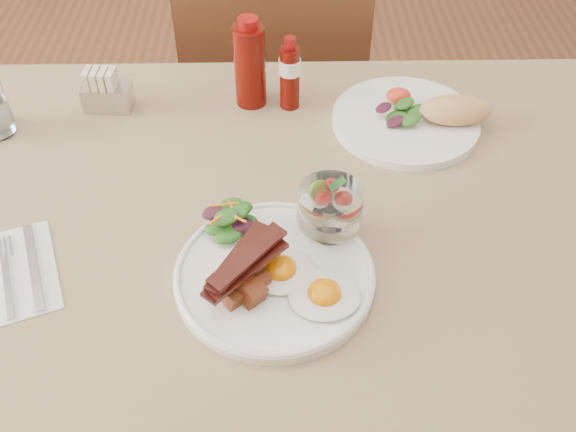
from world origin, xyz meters
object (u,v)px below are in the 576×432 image
Objects in this scene: second_plate at (418,117)px; main_plate at (274,276)px; table at (275,253)px; ketchup_bottle at (250,65)px; fruit_cup at (330,207)px; chair_far at (275,93)px; sugar_caddy at (106,93)px; hot_sauce_bottle at (290,74)px.

main_plate is at bearing -125.96° from second_plate.
ketchup_bottle reaches higher than table.
ketchup_bottle reaches higher than fruit_cup.
chair_far reaches higher than sugar_caddy.
second_plate is at bearing 57.65° from fruit_cup.
fruit_cup is (0.08, 0.07, 0.06)m from main_plate.
main_plate is 0.44m from ketchup_bottle.
hot_sauce_bottle is (0.07, -0.01, -0.01)m from ketchup_bottle.
chair_far is 5.48× the size of ketchup_bottle.
hot_sauce_bottle is at bearing 98.33° from fruit_cup.
chair_far is 0.55m from sugar_caddy.
ketchup_bottle reaches higher than second_plate.
hot_sauce_bottle is at bearing 164.36° from second_plate.
main_plate is at bearing -136.90° from fruit_cup.
hot_sauce_bottle is at bearing 84.15° from table.
fruit_cup is 0.35m from hot_sauce_bottle.
fruit_cup reaches higher than main_plate.
main_plate is (-0.00, -0.79, 0.24)m from chair_far.
second_plate is 1.68× the size of ketchup_bottle.
main_plate is 2.91× the size of fruit_cup.
chair_far is at bearing 55.76° from sugar_caddy.
main_plate is 0.44m from second_plate.
fruit_cup reaches higher than table.
chair_far is 3.27× the size of second_plate.
hot_sauce_bottle is (0.03, 0.29, 0.16)m from table.
chair_far is (0.00, 0.66, -0.14)m from table.
ketchup_bottle reaches higher than main_plate.
hot_sauce_bottle reaches higher than main_plate.
second_plate reaches higher than main_plate.
sugar_caddy is (-0.33, -0.00, -0.03)m from hot_sauce_bottle.
table is at bearing -95.85° from hot_sauce_bottle.
chair_far reaches higher than fruit_cup.
fruit_cup is at bearing -83.66° from chair_far.
ketchup_bottle reaches higher than hot_sauce_bottle.
fruit_cup is (0.08, -0.05, 0.16)m from table.
main_plate is 1.99× the size of hot_sauce_bottle.
fruit_cup is 0.33m from second_plate.
ketchup_bottle is 1.88× the size of sugar_caddy.
main_plate is (-0.00, -0.13, 0.10)m from table.
main_plate is at bearing -48.86° from sugar_caddy.
second_plate is 2.03× the size of hot_sauce_bottle.
chair_far is 9.67× the size of fruit_cup.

